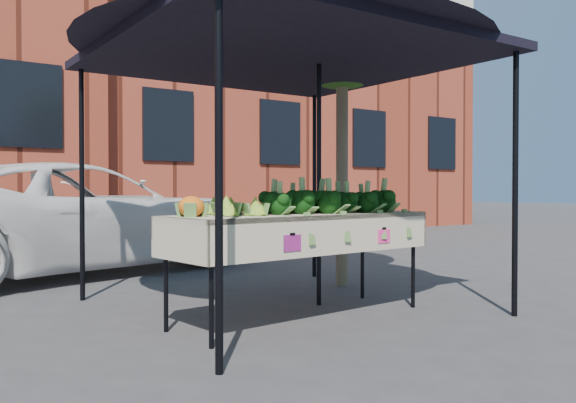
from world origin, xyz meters
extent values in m
plane|color=#333336|center=(0.00, 0.00, 0.00)|extent=(90.00, 90.00, 0.00)
cube|color=#BCB195|center=(0.14, 0.14, 0.45)|extent=(2.47, 1.04, 0.90)
cube|color=#F22D8C|center=(-0.31, -0.27, 0.70)|extent=(0.17, 0.01, 0.12)
cube|color=#FA2F8B|center=(0.75, -0.27, 0.70)|extent=(0.17, 0.01, 0.12)
ellipsoid|color=black|center=(0.42, 0.16, 1.03)|extent=(1.37, 0.57, 0.26)
ellipsoid|color=#92B333|center=(-0.52, 0.17, 1.00)|extent=(0.43, 0.57, 0.20)
ellipsoid|color=orange|center=(-0.91, 0.09, 0.99)|extent=(0.20, 0.20, 0.18)
imported|color=white|center=(-0.66, 4.22, 2.62)|extent=(2.06, 2.72, 5.24)
cube|color=maroon|center=(7.00, 12.50, 4.25)|extent=(12.00, 8.00, 8.50)
camera|label=1|loc=(-2.83, -3.99, 1.10)|focal=37.16mm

